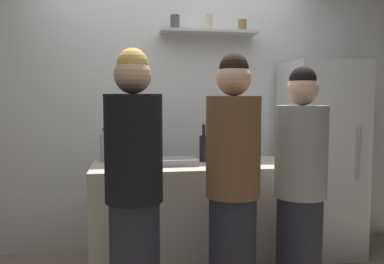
{
  "coord_description": "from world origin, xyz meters",
  "views": [
    {
      "loc": [
        -0.38,
        -2.51,
        1.4
      ],
      "look_at": [
        0.1,
        0.55,
        1.14
      ],
      "focal_mm": 37.61,
      "sensor_mm": 36.0,
      "label": 1
    }
  ],
  "objects_px": {
    "refrigerator": "(320,158)",
    "wine_bottle_green_glass": "(212,145)",
    "wine_bottle_dark_glass": "(204,147)",
    "person_brown_jacket": "(233,190)",
    "person_blonde": "(134,194)",
    "water_bottle_plastic": "(106,147)",
    "person_grey_hoodie": "(300,191)",
    "baking_pan": "(174,161)",
    "utensil_holder": "(232,152)"
  },
  "relations": [
    {
      "from": "utensil_holder",
      "to": "wine_bottle_green_glass",
      "type": "bearing_deg",
      "value": 177.14
    },
    {
      "from": "utensil_holder",
      "to": "person_grey_hoodie",
      "type": "bearing_deg",
      "value": -71.28
    },
    {
      "from": "refrigerator",
      "to": "person_grey_hoodie",
      "type": "distance_m",
      "value": 1.09
    },
    {
      "from": "baking_pan",
      "to": "person_blonde",
      "type": "xyz_separation_m",
      "value": [
        -0.32,
        -0.7,
        -0.08
      ]
    },
    {
      "from": "utensil_holder",
      "to": "water_bottle_plastic",
      "type": "xyz_separation_m",
      "value": [
        -1.03,
        0.05,
        0.06
      ]
    },
    {
      "from": "baking_pan",
      "to": "person_brown_jacket",
      "type": "height_order",
      "value": "person_brown_jacket"
    },
    {
      "from": "refrigerator",
      "to": "wine_bottle_dark_glass",
      "type": "height_order",
      "value": "refrigerator"
    },
    {
      "from": "water_bottle_plastic",
      "to": "person_brown_jacket",
      "type": "relative_size",
      "value": 0.16
    },
    {
      "from": "utensil_holder",
      "to": "person_brown_jacket",
      "type": "height_order",
      "value": "person_brown_jacket"
    },
    {
      "from": "refrigerator",
      "to": "wine_bottle_green_glass",
      "type": "distance_m",
      "value": 1.04
    },
    {
      "from": "wine_bottle_dark_glass",
      "to": "person_blonde",
      "type": "relative_size",
      "value": 0.19
    },
    {
      "from": "person_grey_hoodie",
      "to": "refrigerator",
      "type": "bearing_deg",
      "value": 17.96
    },
    {
      "from": "utensil_holder",
      "to": "water_bottle_plastic",
      "type": "height_order",
      "value": "water_bottle_plastic"
    },
    {
      "from": "person_brown_jacket",
      "to": "water_bottle_plastic",
      "type": "bearing_deg",
      "value": -58.67
    },
    {
      "from": "water_bottle_plastic",
      "to": "utensil_holder",
      "type": "bearing_deg",
      "value": -2.77
    },
    {
      "from": "refrigerator",
      "to": "person_blonde",
      "type": "relative_size",
      "value": 1.02
    },
    {
      "from": "wine_bottle_green_glass",
      "to": "person_blonde",
      "type": "height_order",
      "value": "person_blonde"
    },
    {
      "from": "wine_bottle_green_glass",
      "to": "person_grey_hoodie",
      "type": "height_order",
      "value": "person_grey_hoodie"
    },
    {
      "from": "water_bottle_plastic",
      "to": "person_grey_hoodie",
      "type": "distance_m",
      "value": 1.55
    },
    {
      "from": "utensil_holder",
      "to": "wine_bottle_green_glass",
      "type": "xyz_separation_m",
      "value": [
        -0.16,
        0.01,
        0.07
      ]
    },
    {
      "from": "baking_pan",
      "to": "water_bottle_plastic",
      "type": "relative_size",
      "value": 1.26
    },
    {
      "from": "baking_pan",
      "to": "utensil_holder",
      "type": "relative_size",
      "value": 1.54
    },
    {
      "from": "refrigerator",
      "to": "person_grey_hoodie",
      "type": "bearing_deg",
      "value": -123.33
    },
    {
      "from": "baking_pan",
      "to": "person_grey_hoodie",
      "type": "relative_size",
      "value": 0.21
    },
    {
      "from": "person_grey_hoodie",
      "to": "person_brown_jacket",
      "type": "bearing_deg",
      "value": 146.98
    },
    {
      "from": "wine_bottle_dark_glass",
      "to": "water_bottle_plastic",
      "type": "distance_m",
      "value": 0.79
    },
    {
      "from": "utensil_holder",
      "to": "person_blonde",
      "type": "xyz_separation_m",
      "value": [
        -0.82,
        -0.88,
        -0.11
      ]
    },
    {
      "from": "person_grey_hoodie",
      "to": "baking_pan",
      "type": "bearing_deg",
      "value": 103.44
    },
    {
      "from": "baking_pan",
      "to": "wine_bottle_green_glass",
      "type": "xyz_separation_m",
      "value": [
        0.34,
        0.19,
        0.1
      ]
    },
    {
      "from": "wine_bottle_green_glass",
      "to": "water_bottle_plastic",
      "type": "distance_m",
      "value": 0.87
    },
    {
      "from": "wine_bottle_green_glass",
      "to": "person_grey_hoodie",
      "type": "relative_size",
      "value": 0.21
    },
    {
      "from": "utensil_holder",
      "to": "wine_bottle_dark_glass",
      "type": "height_order",
      "value": "wine_bottle_dark_glass"
    },
    {
      "from": "baking_pan",
      "to": "water_bottle_plastic",
      "type": "distance_m",
      "value": 0.58
    },
    {
      "from": "person_grey_hoodie",
      "to": "person_blonde",
      "type": "bearing_deg",
      "value": 146.62
    },
    {
      "from": "utensil_holder",
      "to": "person_blonde",
      "type": "height_order",
      "value": "person_blonde"
    },
    {
      "from": "refrigerator",
      "to": "wine_bottle_dark_glass",
      "type": "distance_m",
      "value": 1.14
    },
    {
      "from": "baking_pan",
      "to": "person_grey_hoodie",
      "type": "bearing_deg",
      "value": -37.85
    },
    {
      "from": "person_blonde",
      "to": "utensil_holder",
      "type": "bearing_deg",
      "value": -99.46
    },
    {
      "from": "utensil_holder",
      "to": "wine_bottle_green_glass",
      "type": "distance_m",
      "value": 0.17
    },
    {
      "from": "wine_bottle_dark_glass",
      "to": "person_blonde",
      "type": "bearing_deg",
      "value": -125.35
    },
    {
      "from": "refrigerator",
      "to": "utensil_holder",
      "type": "relative_size",
      "value": 7.78
    },
    {
      "from": "person_brown_jacket",
      "to": "person_blonde",
      "type": "bearing_deg",
      "value": -6.88
    },
    {
      "from": "person_blonde",
      "to": "person_brown_jacket",
      "type": "bearing_deg",
      "value": -141.42
    },
    {
      "from": "wine_bottle_green_glass",
      "to": "wine_bottle_dark_glass",
      "type": "height_order",
      "value": "wine_bottle_green_glass"
    },
    {
      "from": "wine_bottle_dark_glass",
      "to": "wine_bottle_green_glass",
      "type": "bearing_deg",
      "value": 43.93
    },
    {
      "from": "utensil_holder",
      "to": "wine_bottle_dark_glass",
      "type": "relative_size",
      "value": 0.7
    },
    {
      "from": "wine_bottle_green_glass",
      "to": "person_blonde",
      "type": "distance_m",
      "value": 1.12
    },
    {
      "from": "utensil_holder",
      "to": "person_brown_jacket",
      "type": "distance_m",
      "value": 0.86
    },
    {
      "from": "water_bottle_plastic",
      "to": "person_grey_hoodie",
      "type": "xyz_separation_m",
      "value": [
        1.29,
        -0.83,
        -0.22
      ]
    },
    {
      "from": "refrigerator",
      "to": "person_brown_jacket",
      "type": "relative_size",
      "value": 1.03
    }
  ]
}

